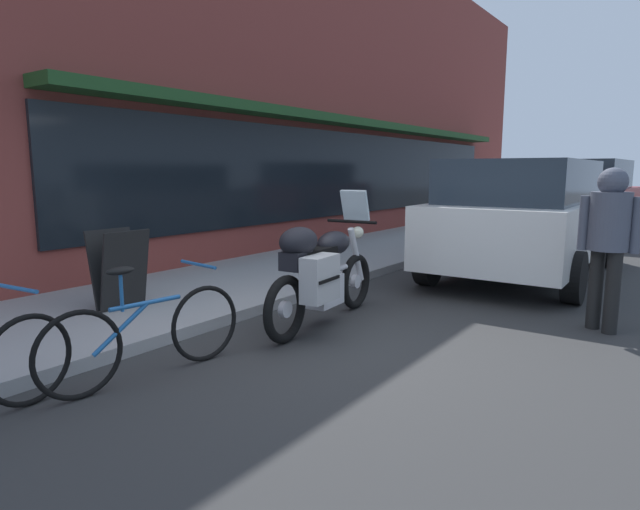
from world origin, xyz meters
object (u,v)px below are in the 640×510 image
Objects in this scene: parked_car_down_block at (584,197)px; touring_motorcycle at (321,270)px; pedestrian_walking at (609,230)px; parked_minivan at (526,216)px; parked_bicycle at (147,334)px; sandwich_board_sign at (119,269)px.

touring_motorcycle is at bearing 175.50° from parked_car_down_block.
touring_motorcycle is 2.90m from pedestrian_walking.
parked_minivan is 1.05× the size of parked_car_down_block.
parked_minivan reaches higher than parked_bicycle.
touring_motorcycle is 4.19m from parked_minivan.
parked_bicycle is at bearing 142.18° from pedestrian_walking.
touring_motorcycle is at bearing -63.49° from sandwich_board_sign.
parked_bicycle is at bearing -118.32° from sandwich_board_sign.
sandwich_board_sign is (-1.00, 2.01, -0.05)m from touring_motorcycle.
parked_bicycle is 2.00× the size of sandwich_board_sign.
sandwich_board_sign reaches higher than parked_bicycle.
parked_minivan is at bearing -30.45° from sandwich_board_sign.
sandwich_board_sign is at bearing 149.55° from parked_minivan.
sandwich_board_sign is at bearing 120.18° from pedestrian_walking.
parked_minivan is 5.47× the size of sandwich_board_sign.
touring_motorcycle is at bearing -8.90° from parked_bicycle.
pedestrian_walking is 1.92× the size of sandwich_board_sign.
sandwich_board_sign is 11.38m from parked_car_down_block.
touring_motorcycle is 0.45× the size of parked_minivan.
pedestrian_walking is at bearing -149.99° from parked_minivan.
sandwich_board_sign is at bearing 116.51° from touring_motorcycle.
parked_car_down_block reaches higher than pedestrian_walking.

